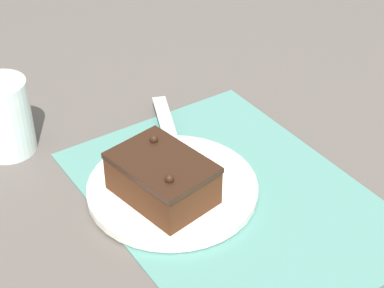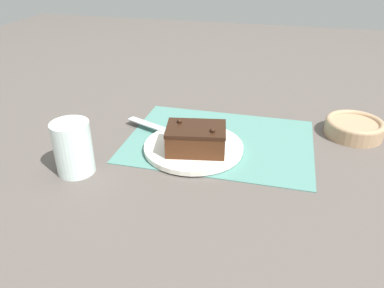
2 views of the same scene
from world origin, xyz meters
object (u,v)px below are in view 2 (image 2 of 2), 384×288
at_px(chocolate_cake, 196,139).
at_px(serving_knife, 171,131).
at_px(cake_plate, 194,147).
at_px(small_bowl, 354,127).
at_px(drinking_glass, 73,148).

relative_size(chocolate_cake, serving_knife, 0.73).
distance_m(cake_plate, serving_knife, 0.09).
relative_size(chocolate_cake, small_bowl, 1.03).
distance_m(cake_plate, small_bowl, 0.42).
bearing_deg(chocolate_cake, cake_plate, 116.46).
relative_size(serving_knife, drinking_glass, 1.74).
xyz_separation_m(cake_plate, small_bowl, (0.38, 0.18, 0.01)).
distance_m(serving_knife, drinking_glass, 0.25).
bearing_deg(chocolate_cake, small_bowl, 28.70).
bearing_deg(cake_plate, small_bowl, 25.33).
height_order(chocolate_cake, drinking_glass, drinking_glass).
height_order(cake_plate, drinking_glass, drinking_glass).
bearing_deg(serving_knife, small_bowl, -51.28).
relative_size(serving_knife, small_bowl, 1.41).
xyz_separation_m(cake_plate, chocolate_cake, (0.01, -0.02, 0.04)).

